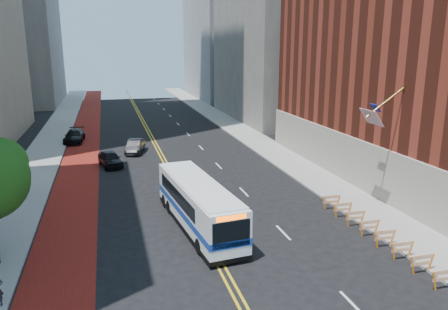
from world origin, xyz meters
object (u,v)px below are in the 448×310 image
Objects in this scene: transit_bus at (198,203)px; car_c at (74,136)px; car_a at (110,159)px; car_b at (135,146)px.

transit_bus is 29.98m from car_c.
car_b is (2.70, 4.89, -0.01)m from car_a.
car_c is (-9.08, 28.56, -0.84)m from transit_bus.
transit_bus reaches higher than car_a.
car_a is 12.82m from car_c.
car_a is at bearing -104.90° from car_b.
car_a is 0.84× the size of car_c.
transit_bus is at bearing -85.13° from car_a.
car_c is at bearing 146.34° from car_b.
car_b is at bearing 48.55° from car_a.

